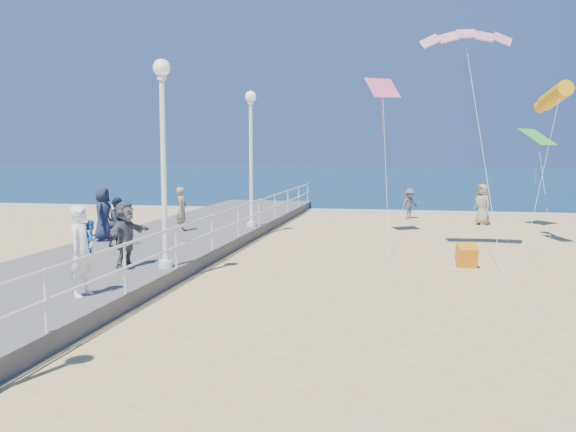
% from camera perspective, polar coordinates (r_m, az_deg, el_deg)
% --- Properties ---
extents(ground, '(160.00, 160.00, 0.00)m').
position_cam_1_polar(ground, '(15.89, 7.53, -6.66)').
color(ground, '#E3C076').
rests_on(ground, ground).
extents(ocean, '(160.00, 90.00, 0.05)m').
position_cam_1_polar(ocean, '(80.56, 10.42, 3.40)').
color(ocean, '#0C304D').
rests_on(ocean, ground).
extents(surf_line, '(160.00, 1.20, 0.04)m').
position_cam_1_polar(surf_line, '(36.16, 9.56, 0.43)').
color(surf_line, white).
rests_on(surf_line, ground).
extents(boardwalk, '(5.00, 44.00, 0.40)m').
position_cam_1_polar(boardwalk, '(17.93, -17.23, -4.79)').
color(boardwalk, slate).
rests_on(boardwalk, ground).
extents(railing, '(0.05, 42.00, 0.55)m').
position_cam_1_polar(railing, '(16.74, -9.93, -1.71)').
color(railing, white).
rests_on(railing, boardwalk).
extents(lamp_post_mid, '(0.44, 0.44, 5.32)m').
position_cam_1_polar(lamp_post_mid, '(16.71, -11.05, 6.54)').
color(lamp_post_mid, white).
rests_on(lamp_post_mid, boardwalk).
extents(lamp_post_far, '(0.44, 0.44, 5.32)m').
position_cam_1_polar(lamp_post_far, '(25.28, -3.32, 6.40)').
color(lamp_post_far, white).
rests_on(lamp_post_far, boardwalk).
extents(woman_holding_toddler, '(0.53, 0.75, 1.91)m').
position_cam_1_polar(woman_holding_toddler, '(14.01, -17.84, -2.96)').
color(woman_holding_toddler, white).
rests_on(woman_holding_toddler, boardwalk).
extents(toddler_held, '(0.32, 0.39, 0.73)m').
position_cam_1_polar(toddler_held, '(14.03, -17.04, -1.85)').
color(toddler_held, '#3470C5').
rests_on(toddler_held, boardwalk).
extents(spectator_4, '(0.66, 0.94, 1.80)m').
position_cam_1_polar(spectator_4, '(22.32, -16.14, 0.18)').
color(spectator_4, '#1C243D').
rests_on(spectator_4, boardwalk).
extents(spectator_5, '(0.75, 1.66, 1.73)m').
position_cam_1_polar(spectator_5, '(17.13, -14.25, -1.59)').
color(spectator_5, '#555459').
rests_on(spectator_5, boardwalk).
extents(spectator_6, '(0.45, 0.64, 1.66)m').
position_cam_1_polar(spectator_6, '(24.29, -9.40, 0.60)').
color(spectator_6, gray).
rests_on(spectator_6, boardwalk).
extents(spectator_7, '(0.80, 0.90, 1.55)m').
position_cam_1_polar(spectator_7, '(20.95, -14.81, -0.51)').
color(spectator_7, '#192537').
rests_on(spectator_7, boardwalk).
extents(beach_walker_a, '(1.10, 1.07, 1.51)m').
position_cam_1_polar(beach_walker_a, '(32.51, 10.79, 1.08)').
color(beach_walker_a, '#525156').
rests_on(beach_walker_a, ground).
extents(beach_walker_c, '(1.04, 1.09, 1.88)m').
position_cam_1_polar(beach_walker_c, '(30.69, 16.90, 0.99)').
color(beach_walker_c, gray).
rests_on(beach_walker_c, ground).
extents(box_kite, '(0.63, 0.77, 0.74)m').
position_cam_1_polar(box_kite, '(19.54, 15.59, -3.57)').
color(box_kite, '#D5490C').
rests_on(box_kite, ground).
extents(kite_parafoil, '(2.88, 0.94, 0.65)m').
position_cam_1_polar(kite_parafoil, '(21.77, 15.55, 15.34)').
color(kite_parafoil, '#E21A48').
extents(kite_windsock, '(1.08, 3.08, 1.17)m').
position_cam_1_polar(kite_windsock, '(24.04, 22.67, 9.83)').
color(kite_windsock, orange).
extents(kite_diamond_pink, '(1.45, 1.35, 0.81)m').
position_cam_1_polar(kite_diamond_pink, '(25.56, 8.40, 11.21)').
color(kite_diamond_pink, '#E75589').
extents(kite_diamond_green, '(1.76, 1.78, 0.74)m').
position_cam_1_polar(kite_diamond_green, '(30.21, 21.31, 6.58)').
color(kite_diamond_green, green).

